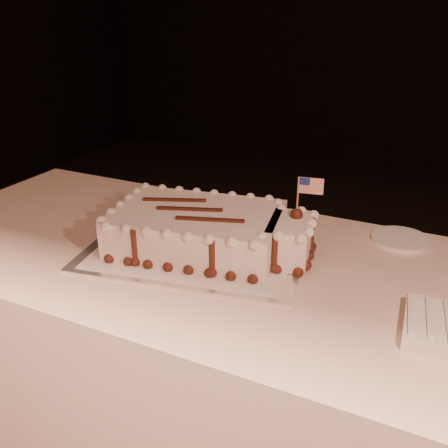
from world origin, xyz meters
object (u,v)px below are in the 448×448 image
at_px(side_plate, 400,239).
at_px(cake_board, 198,248).
at_px(banquet_table, 303,395).
at_px(sheet_cake, 208,230).

bearing_deg(side_plate, cake_board, -149.26).
relative_size(cake_board, side_plate, 3.62).
relative_size(banquet_table, side_plate, 14.89).
height_order(banquet_table, sheet_cake, sheet_cake).
xyz_separation_m(banquet_table, cake_board, (-0.33, 0.02, 0.38)).
distance_m(banquet_table, sheet_cake, 0.53).
xyz_separation_m(banquet_table, sheet_cake, (-0.30, 0.02, 0.44)).
bearing_deg(cake_board, banquet_table, -12.72).
height_order(cake_board, side_plate, side_plate).
xyz_separation_m(cake_board, side_plate, (0.49, 0.29, 0.00)).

